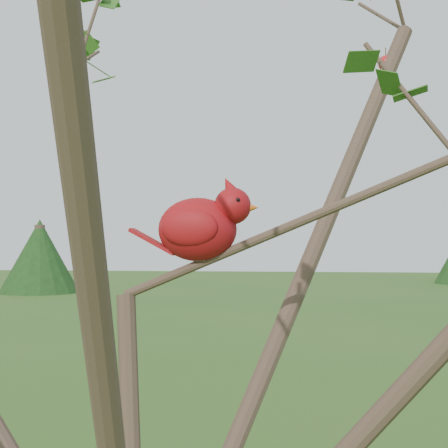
# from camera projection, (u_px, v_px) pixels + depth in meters

# --- Properties ---
(crabapple_tree) EXTENTS (2.35, 2.05, 2.95)m
(crabapple_tree) POSITION_uv_depth(u_px,v_px,m) (150.00, 201.00, 1.17)
(crabapple_tree) COLOR #3E2C21
(crabapple_tree) RESTS_ON ground
(cardinal) EXTENTS (0.25, 0.13, 0.17)m
(cardinal) POSITION_uv_depth(u_px,v_px,m) (202.00, 226.00, 1.27)
(cardinal) COLOR #A2100D
(cardinal) RESTS_ON ground
(distant_trees) EXTENTS (43.75, 17.70, 3.20)m
(distant_trees) POSITION_uv_depth(u_px,v_px,m) (178.00, 254.00, 24.74)
(distant_trees) COLOR #3E2C21
(distant_trees) RESTS_ON ground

